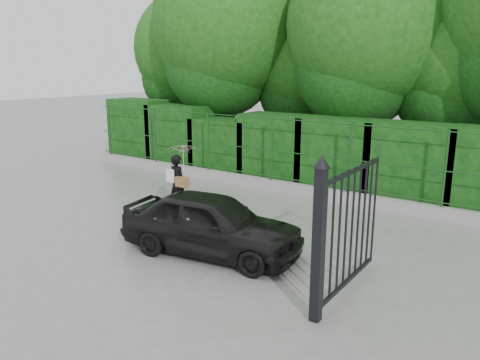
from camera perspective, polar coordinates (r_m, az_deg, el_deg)
The scene contains 8 objects.
ground at distance 10.36m, azimuth -11.30°, elevation -6.15°, with size 80.00×80.00×0.00m, color gray.
kerb at distance 13.65m, azimuth 2.38°, elevation -0.35°, with size 14.00×0.25×0.30m, color #9E9E99.
fence at distance 13.32m, azimuth 3.23°, elevation 3.90°, with size 14.13×0.06×1.80m.
hedge at distance 14.33m, azimuth 4.38°, elevation 3.93°, with size 14.20×1.20×2.26m.
trees at distance 15.62m, azimuth 13.04°, elevation 17.63°, with size 17.10×6.15×8.08m.
gate at distance 6.84m, azimuth 11.29°, elevation -6.12°, with size 0.22×2.33×2.36m.
woman at distance 11.31m, azimuth -7.19°, elevation 1.51°, with size 0.84×0.85×1.67m.
car at distance 8.84m, azimuth -3.52°, elevation -5.32°, with size 1.41×3.49×1.19m, color black.
Camera 1 is at (7.13, -6.65, 3.49)m, focal length 35.00 mm.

